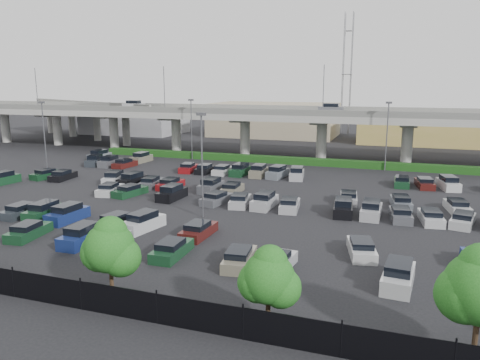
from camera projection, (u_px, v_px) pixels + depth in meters
The scene contains 10 objects.
ground at pixel (231, 198), 53.71m from camera, with size 280.00×280.00×0.00m, color black.
overpass at pixel (293, 118), 81.97m from camera, with size 150.00×13.00×15.80m.
on_ramp at pixel (85, 109), 108.82m from camera, with size 50.93×30.13×8.80m.
hedge at pixel (283, 160), 76.71m from camera, with size 66.00×1.60×1.10m, color #133E12.
fence at pixel (66, 293), 27.66m from camera, with size 70.00×0.10×2.00m.
tree_row at pixel (90, 244), 28.24m from camera, with size 65.07×3.66×5.94m.
parked_cars at pixel (215, 197), 51.63m from camera, with size 62.96×41.60×1.67m.
light_poles at pixel (204, 141), 55.60m from camera, with size 66.90×48.38×10.30m.
distant_buildings at pixel (376, 124), 106.12m from camera, with size 138.00×24.00×9.00m.
comm_tower at pixel (347, 72), 117.64m from camera, with size 2.40×2.40×30.00m.
Camera 1 is at (18.09, -48.90, 13.11)m, focal length 35.00 mm.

